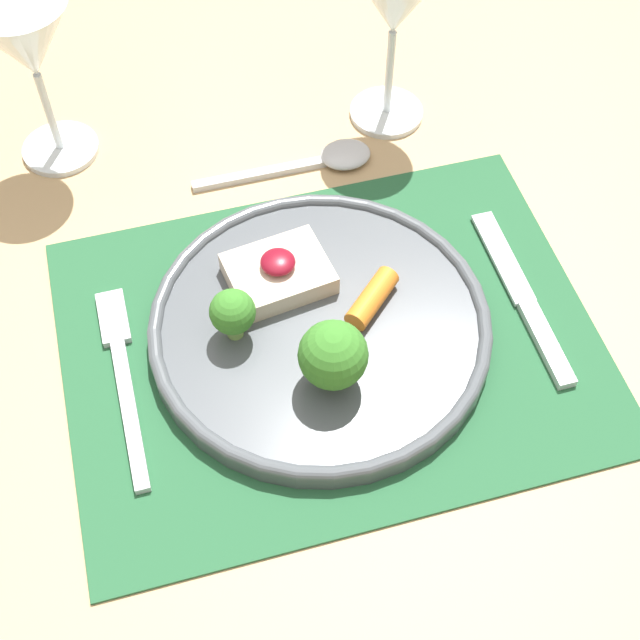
% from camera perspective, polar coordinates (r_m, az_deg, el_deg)
% --- Properties ---
extents(ground_plane, '(8.00, 8.00, 0.00)m').
position_cam_1_polar(ground_plane, '(1.43, 0.37, -17.98)').
color(ground_plane, gray).
extents(dining_table, '(1.29, 1.22, 0.73)m').
position_cam_1_polar(dining_table, '(0.83, 0.60, -4.50)').
color(dining_table, tan).
rests_on(dining_table, ground_plane).
extents(placemat, '(0.45, 0.34, 0.00)m').
position_cam_1_polar(placemat, '(0.76, 0.65, -1.39)').
color(placemat, '#235633').
rests_on(placemat, dining_table).
extents(dinner_plate, '(0.29, 0.29, 0.08)m').
position_cam_1_polar(dinner_plate, '(0.75, -0.16, -0.29)').
color(dinner_plate, '#4C5156').
rests_on(dinner_plate, placemat).
extents(fork, '(0.02, 0.20, 0.01)m').
position_cam_1_polar(fork, '(0.76, -12.54, -3.13)').
color(fork, silver).
rests_on(fork, placemat).
extents(knife, '(0.02, 0.20, 0.01)m').
position_cam_1_polar(knife, '(0.80, 13.14, 0.85)').
color(knife, silver).
rests_on(knife, placemat).
extents(spoon, '(0.18, 0.04, 0.01)m').
position_cam_1_polar(spoon, '(0.90, 0.36, 10.27)').
color(spoon, silver).
rests_on(spoon, dining_table).
extents(wine_glass_near, '(0.09, 0.09, 0.18)m').
position_cam_1_polar(wine_glass_near, '(0.87, 4.82, 19.49)').
color(wine_glass_near, white).
rests_on(wine_glass_near, dining_table).
extents(wine_glass_far, '(0.09, 0.09, 0.17)m').
position_cam_1_polar(wine_glass_far, '(0.87, -18.19, 16.28)').
color(wine_glass_far, white).
rests_on(wine_glass_far, dining_table).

